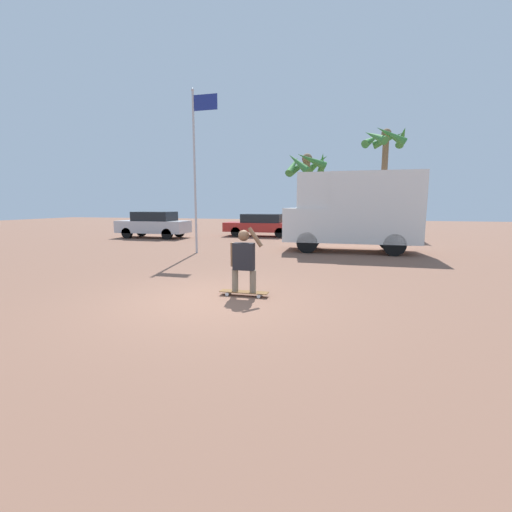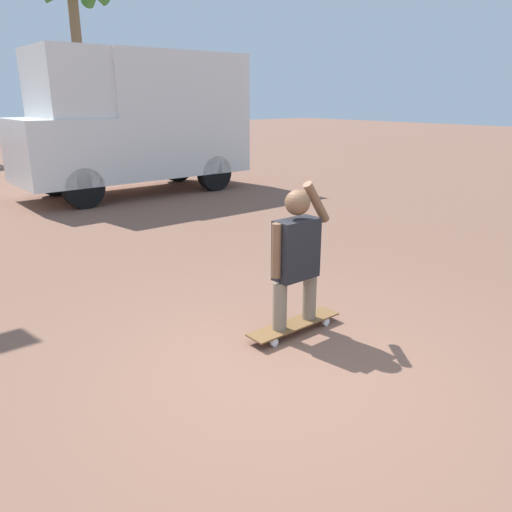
% 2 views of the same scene
% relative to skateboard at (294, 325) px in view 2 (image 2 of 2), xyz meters
% --- Properties ---
extents(ground_plane, '(80.00, 80.00, 0.00)m').
position_rel_skateboard_xyz_m(ground_plane, '(-0.60, -0.46, -0.08)').
color(ground_plane, brown).
extents(skateboard, '(1.08, 0.24, 0.10)m').
position_rel_skateboard_xyz_m(skateboard, '(0.00, 0.00, 0.00)').
color(skateboard, brown).
rests_on(skateboard, ground_plane).
extents(person_skateboarder, '(0.73, 0.24, 1.43)m').
position_rel_skateboard_xyz_m(person_skateboarder, '(-0.00, 0.00, 0.78)').
color(person_skateboarder, gray).
rests_on(person_skateboarder, skateboard).
extents(camper_van, '(5.48, 2.12, 3.30)m').
position_rel_skateboard_xyz_m(camper_van, '(2.48, 8.11, 1.70)').
color(camper_van, black).
rests_on(camper_van, ground_plane).
extents(palm_tree_near_van, '(2.79, 3.01, 6.84)m').
position_rel_skateboard_xyz_m(palm_tree_near_van, '(4.45, 16.69, 5.41)').
color(palm_tree_near_van, brown).
rests_on(palm_tree_near_van, ground_plane).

